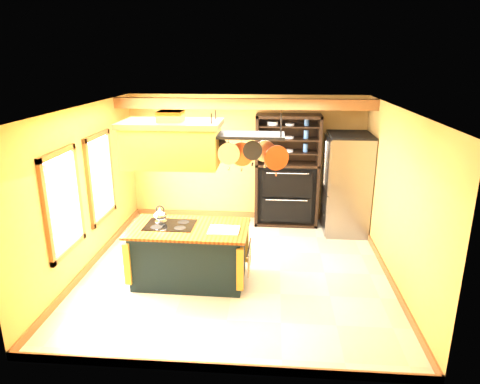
# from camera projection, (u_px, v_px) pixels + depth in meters

# --- Properties ---
(floor) EXTENTS (5.00, 5.00, 0.00)m
(floor) POSITION_uv_depth(u_px,v_px,m) (236.00, 269.00, 7.24)
(floor) COLOR beige
(floor) RESTS_ON ground
(ceiling) EXTENTS (5.00, 5.00, 0.00)m
(ceiling) POSITION_uv_depth(u_px,v_px,m) (236.00, 108.00, 6.43)
(ceiling) COLOR white
(ceiling) RESTS_ON wall_back
(wall_back) EXTENTS (5.00, 0.02, 2.70)m
(wall_back) POSITION_uv_depth(u_px,v_px,m) (246.00, 158.00, 9.21)
(wall_back) COLOR #BA8A44
(wall_back) RESTS_ON floor
(wall_front) EXTENTS (5.00, 0.02, 2.70)m
(wall_front) POSITION_uv_depth(u_px,v_px,m) (215.00, 266.00, 4.46)
(wall_front) COLOR #BA8A44
(wall_front) RESTS_ON floor
(wall_left) EXTENTS (0.02, 5.00, 2.70)m
(wall_left) POSITION_uv_depth(u_px,v_px,m) (85.00, 190.00, 7.03)
(wall_left) COLOR #BA8A44
(wall_left) RESTS_ON floor
(wall_right) EXTENTS (0.02, 5.00, 2.70)m
(wall_right) POSITION_uv_depth(u_px,v_px,m) (396.00, 197.00, 6.65)
(wall_right) COLOR #BA8A44
(wall_right) RESTS_ON floor
(ceiling_beam) EXTENTS (5.00, 0.15, 0.20)m
(ceiling_beam) POSITION_uv_depth(u_px,v_px,m) (244.00, 104.00, 8.08)
(ceiling_beam) COLOR #94552D
(ceiling_beam) RESTS_ON ceiling
(window_near) EXTENTS (0.06, 1.06, 1.56)m
(window_near) POSITION_uv_depth(u_px,v_px,m) (64.00, 203.00, 6.25)
(window_near) COLOR #94552D
(window_near) RESTS_ON wall_left
(window_far) EXTENTS (0.06, 1.06, 1.56)m
(window_far) POSITION_uv_depth(u_px,v_px,m) (101.00, 177.00, 7.58)
(window_far) COLOR #94552D
(window_far) RESTS_ON wall_left
(kitchen_island) EXTENTS (1.86, 1.06, 1.11)m
(kitchen_island) POSITION_uv_depth(u_px,v_px,m) (190.00, 254.00, 6.75)
(kitchen_island) COLOR black
(kitchen_island) RESTS_ON floor
(range_hood) EXTENTS (1.45, 0.82, 0.80)m
(range_hood) POSITION_uv_depth(u_px,v_px,m) (172.00, 142.00, 6.23)
(range_hood) COLOR #C78931
(range_hood) RESTS_ON ceiling
(pot_rack) EXTENTS (1.17, 0.53, 0.81)m
(pot_rack) POSITION_uv_depth(u_px,v_px,m) (248.00, 144.00, 6.15)
(pot_rack) COLOR black
(pot_rack) RESTS_ON ceiling
(refrigerator) EXTENTS (0.85, 1.01, 1.97)m
(refrigerator) POSITION_uv_depth(u_px,v_px,m) (346.00, 186.00, 8.60)
(refrigerator) COLOR gray
(refrigerator) RESTS_ON floor
(hutch) EXTENTS (1.32, 0.60, 2.33)m
(hutch) POSITION_uv_depth(u_px,v_px,m) (287.00, 183.00, 9.04)
(hutch) COLOR black
(hutch) RESTS_ON floor
(floor_register) EXTENTS (0.30, 0.20, 0.01)m
(floor_register) POSITION_uv_depth(u_px,v_px,m) (142.00, 278.00, 6.95)
(floor_register) COLOR black
(floor_register) RESTS_ON floor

